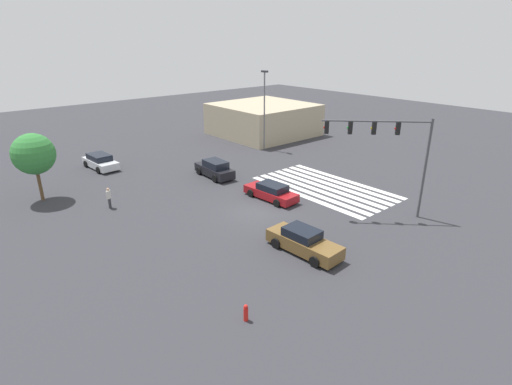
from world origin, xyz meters
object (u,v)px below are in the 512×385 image
at_px(car_0, 100,162).
at_px(fire_hydrant, 246,313).
at_px(car_1, 271,192).
at_px(car_3, 303,242).
at_px(tree_corner_a, 34,154).
at_px(traffic_signal_mast, 389,143).
at_px(pedestrian, 109,197).
at_px(street_light_pole_a, 264,104).
at_px(car_2, 215,169).

distance_m(car_0, fire_hydrant, 27.33).
bearing_deg(car_1, car_3, 146.30).
xyz_separation_m(car_0, tree_corner_a, (-5.21, 6.69, 3.13)).
bearing_deg(traffic_signal_mast, car_0, -20.61).
xyz_separation_m(pedestrian, street_light_pole_a, (5.11, -20.37, 4.30)).
bearing_deg(traffic_signal_mast, car_3, 44.71).
xyz_separation_m(car_0, street_light_pole_a, (-5.17, -17.15, 4.52)).
distance_m(tree_corner_a, fire_hydrant, 22.34).
distance_m(car_1, car_2, 7.48).
bearing_deg(car_1, tree_corner_a, 46.04).
xyz_separation_m(traffic_signal_mast, car_0, (24.55, 11.13, -4.77)).
distance_m(car_2, street_light_pole_a, 11.84).
height_order(traffic_signal_mast, tree_corner_a, traffic_signal_mast).
distance_m(car_3, tree_corner_a, 21.81).
bearing_deg(car_3, traffic_signal_mast, 86.73).
bearing_deg(car_3, car_1, 147.17).
height_order(car_2, car_3, car_2).
relative_size(traffic_signal_mast, fire_hydrant, 8.34).
distance_m(car_3, street_light_pole_a, 24.39).
relative_size(car_2, tree_corner_a, 0.84).
height_order(car_0, fire_hydrant, car_0).
xyz_separation_m(car_0, fire_hydrant, (-27.08, 3.62, -0.26)).
relative_size(traffic_signal_mast, pedestrian, 4.41).
bearing_deg(car_3, car_0, -176.01).
xyz_separation_m(car_1, fire_hydrant, (-10.08, 10.92, -0.20)).
distance_m(traffic_signal_mast, pedestrian, 20.75).
distance_m(car_2, pedestrian, 10.34).
bearing_deg(street_light_pole_a, car_1, 140.25).
height_order(traffic_signal_mast, car_3, traffic_signal_mast).
distance_m(car_2, car_3, 15.53).
bearing_deg(fire_hydrant, car_1, -47.30).
xyz_separation_m(car_1, tree_corner_a, (11.79, 13.99, 3.19)).
xyz_separation_m(car_0, car_3, (-24.51, -3.00, 0.01)).
bearing_deg(car_1, street_light_pole_a, -43.60).
height_order(tree_corner_a, fire_hydrant, tree_corner_a).
distance_m(car_1, car_3, 8.66).
relative_size(pedestrian, fire_hydrant, 1.89).
height_order(car_1, fire_hydrant, car_1).
bearing_deg(traffic_signal_mast, car_2, -29.92).
bearing_deg(traffic_signal_mast, pedestrian, 0.17).
height_order(car_0, car_2, car_2).
bearing_deg(car_0, car_2, 32.50).
bearing_deg(car_0, fire_hydrant, -11.74).
xyz_separation_m(car_2, pedestrian, (-0.75, 10.31, 0.15)).
relative_size(car_1, fire_hydrant, 5.54).
xyz_separation_m(car_0, pedestrian, (-10.28, 3.22, 0.22)).
bearing_deg(tree_corner_a, car_0, -52.06).
height_order(street_light_pole_a, tree_corner_a, street_light_pole_a).
bearing_deg(car_2, traffic_signal_mast, -162.39).
bearing_deg(pedestrian, traffic_signal_mast, -0.13).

